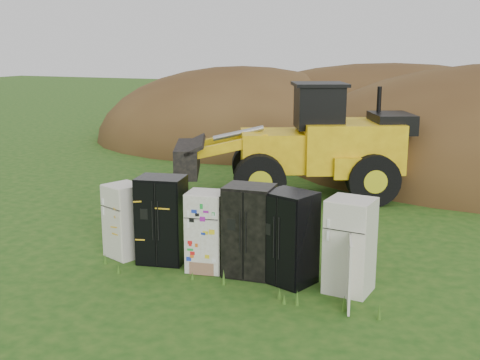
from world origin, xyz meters
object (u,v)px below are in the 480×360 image
Objects in this scene: fridge_dark_mid at (249,231)px; wheel_loader at (289,141)px; fridge_leftmost at (125,221)px; fridge_black_side at (162,220)px; fridge_black_right at (290,238)px; fridge_sticker at (206,231)px; fridge_open_door at (350,246)px.

fridge_dark_mid is 6.45m from wheel_loader.
fridge_leftmost is 0.87× the size of fridge_black_side.
fridge_dark_mid is at bearing 21.87° from fridge_leftmost.
fridge_leftmost is 0.89× the size of fridge_black_right.
fridge_leftmost is at bearing 168.87° from fridge_sticker.
fridge_dark_mid is (2.82, 0.04, 0.11)m from fridge_leftmost.
fridge_sticker is 0.91× the size of fridge_black_right.
fridge_black_right is (3.67, -0.03, 0.10)m from fridge_leftmost.
fridge_black_side reaches higher than fridge_dark_mid.
fridge_open_door is (3.92, -0.05, -0.03)m from fridge_black_side.
fridge_black_side is at bearing -174.43° from fridge_open_door.
fridge_open_door is (1.14, 0.01, -0.01)m from fridge_black_right.
fridge_open_door reaches higher than fridge_leftmost.
wheel_loader is (1.56, 6.32, 0.89)m from fridge_leftmost.
fridge_black_right is at bearing 20.59° from fridge_leftmost.
wheel_loader is (0.68, 6.30, 0.78)m from fridge_black_side.
wheel_loader reaches higher than fridge_black_side.
fridge_dark_mid reaches higher than fridge_sticker.
fridge_sticker is at bearing -173.23° from fridge_open_door.
fridge_open_door is at bearing -9.28° from fridge_sticker.
fridge_black_side is at bearing 22.80° from fridge_leftmost.
fridge_black_side is 1.05m from fridge_sticker.
fridge_black_side is at bearing -120.71° from wheel_loader.
fridge_black_side is 1.00× the size of fridge_dark_mid.
fridge_black_right is (1.74, 0.02, 0.08)m from fridge_sticker.
fridge_dark_mid reaches higher than fridge_black_right.
fridge_black_right reaches higher than fridge_leftmost.
fridge_black_side is 1.12× the size of fridge_sticker.
fridge_sticker is 0.23× the size of wheel_loader.
fridge_black_side reaches higher than fridge_black_right.
fridge_black_side is at bearing 166.23° from fridge_sticker.
wheel_loader is (-2.10, 6.35, 0.79)m from fridge_black_right.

